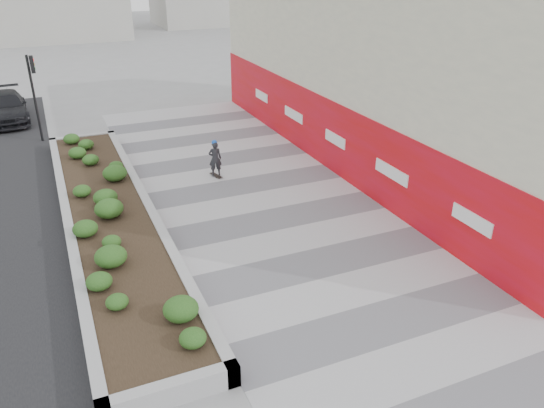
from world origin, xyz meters
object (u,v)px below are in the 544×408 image
Objects in this scene: planter at (109,212)px; skateboarder at (215,158)px; traffic_signal_near at (34,86)px; car_dark at (6,107)px.

skateboarder reaches higher than planter.
traffic_signal_near is 0.79× the size of car_dark.
planter is at bearing -80.65° from traffic_signal_near.
traffic_signal_near is (-1.73, 10.50, 2.34)m from planter.
car_dark reaches higher than planter.
traffic_signal_near reaches higher than planter.
skateboarder is 14.83m from car_dark.
car_dark is at bearing 102.83° from planter.
traffic_signal_near is at bearing 114.33° from skateboarder.
traffic_signal_near is 2.60× the size of skateboarder.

